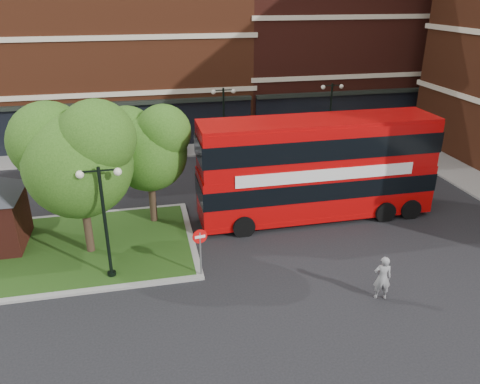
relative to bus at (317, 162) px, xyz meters
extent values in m
plane|color=black|center=(-4.92, -4.00, -3.07)|extent=(120.00, 120.00, 0.00)
cube|color=slate|center=(-4.92, 12.50, -3.01)|extent=(44.00, 3.00, 0.12)
cube|color=#632D17|center=(-12.92, 20.00, 3.93)|extent=(26.00, 12.00, 14.00)
cube|color=#471911|center=(9.08, 20.00, 4.93)|extent=(18.00, 12.00, 16.00)
cube|color=gray|center=(-12.92, -1.00, -3.01)|extent=(12.60, 7.60, 0.12)
cube|color=#19380F|center=(-12.92, -1.00, -2.99)|extent=(12.00, 7.00, 0.15)
cylinder|color=#2D2116|center=(-11.42, -1.50, -1.11)|extent=(0.36, 0.36, 3.92)
sphere|color=#244D13|center=(-11.42, -1.50, 1.27)|extent=(4.60, 4.60, 4.60)
sphere|color=#244D13|center=(-12.57, -0.81, 2.18)|extent=(3.45, 3.45, 3.45)
sphere|color=#244D13|center=(-10.50, -1.96, 2.53)|extent=(3.22, 3.22, 3.22)
cylinder|color=#2D2116|center=(-8.42, 1.00, -1.33)|extent=(0.36, 0.36, 3.47)
sphere|color=#244D13|center=(-8.42, 1.00, 0.78)|extent=(3.80, 3.80, 3.80)
sphere|color=#244D13|center=(-9.37, 1.57, 1.58)|extent=(2.85, 2.85, 2.85)
sphere|color=#244D13|center=(-7.66, 0.62, 1.89)|extent=(2.66, 2.66, 2.66)
cylinder|color=black|center=(-10.42, -3.80, -0.57)|extent=(0.14, 0.14, 5.00)
cylinder|color=black|center=(-10.42, -3.80, -2.92)|extent=(0.36, 0.36, 0.30)
cube|color=black|center=(-10.42, -3.80, 1.78)|extent=(1.40, 0.06, 0.06)
sphere|color=#F2EACC|center=(-11.12, -3.80, 1.68)|extent=(0.32, 0.32, 0.32)
sphere|color=#F2EACC|center=(-9.72, -3.80, 1.68)|extent=(0.32, 0.32, 0.32)
cylinder|color=black|center=(-2.92, 10.50, -0.57)|extent=(0.14, 0.14, 5.00)
cylinder|color=black|center=(-2.92, 10.50, -2.92)|extent=(0.36, 0.36, 0.30)
cube|color=black|center=(-2.92, 10.50, 1.78)|extent=(1.40, 0.06, 0.06)
sphere|color=#F2EACC|center=(-3.62, 10.50, 1.68)|extent=(0.32, 0.32, 0.32)
sphere|color=#F2EACC|center=(-2.22, 10.50, 1.68)|extent=(0.32, 0.32, 0.32)
cylinder|color=black|center=(5.08, 10.50, -0.57)|extent=(0.14, 0.14, 5.00)
cylinder|color=black|center=(5.08, 10.50, -2.92)|extent=(0.36, 0.36, 0.30)
cube|color=black|center=(5.08, 10.50, 1.78)|extent=(1.40, 0.06, 0.06)
sphere|color=#F2EACC|center=(4.38, 10.50, 1.68)|extent=(0.32, 0.32, 0.32)
sphere|color=#F2EACC|center=(5.78, 10.50, 1.68)|extent=(0.32, 0.32, 0.32)
cube|color=#A90607|center=(0.00, 0.00, -1.40)|extent=(12.25, 2.81, 2.34)
cube|color=#A90607|center=(0.00, 0.00, 0.94)|extent=(12.13, 2.79, 2.34)
cube|color=black|center=(0.00, 0.00, 1.06)|extent=(12.25, 2.81, 1.06)
cube|color=silver|center=(0.00, -1.42, -0.17)|extent=(9.18, 0.07, 0.61)
imported|color=gray|center=(-0.03, -7.50, -2.13)|extent=(0.78, 0.61, 1.87)
imported|color=silver|center=(-7.83, 11.60, -2.29)|extent=(4.75, 2.29, 1.56)
imported|color=silver|center=(5.05, 10.50, -2.39)|extent=(4.23, 1.72, 1.36)
cylinder|color=slate|center=(-6.72, -4.50, -2.01)|extent=(0.08, 0.08, 2.13)
cylinder|color=red|center=(-6.72, -4.50, -1.14)|extent=(0.62, 0.14, 0.62)
cube|color=white|center=(-6.72, -4.50, -1.14)|extent=(0.44, 0.10, 0.12)
camera|label=1|loc=(-8.71, -21.26, 8.14)|focal=35.00mm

